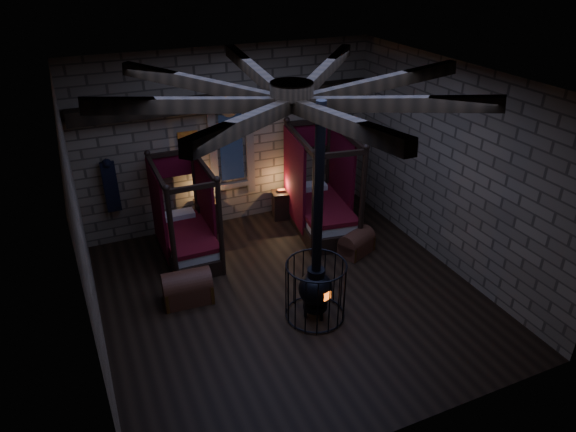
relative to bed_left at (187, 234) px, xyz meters
name	(u,v)px	position (x,y,z in m)	size (l,w,h in m)	color
room	(289,107)	(1.48, -2.19, 3.22)	(7.02, 7.02, 4.29)	black
bed_left	(187,234)	(0.00, 0.00, 0.00)	(1.08, 2.04, 2.13)	black
bed_right	(320,206)	(3.21, -0.07, 0.07)	(1.52, 2.44, 2.40)	black
trunk_left	(187,288)	(-0.40, -1.63, -0.23)	(0.95, 0.64, 0.67)	#572C1B
trunk_right	(357,243)	(3.44, -1.43, -0.27)	(0.90, 0.75, 0.57)	#572C1B
nightstand_left	(207,216)	(0.68, 0.85, -0.12)	(0.52, 0.50, 0.97)	black
nightstand_right	(281,205)	(2.57, 0.78, -0.16)	(0.52, 0.50, 0.78)	black
stove	(316,286)	(1.63, -3.02, 0.14)	(1.10, 1.10, 4.05)	black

